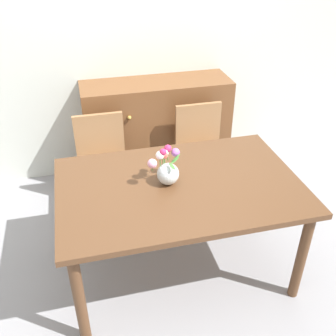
{
  "coord_description": "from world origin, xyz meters",
  "views": [
    {
      "loc": [
        -0.59,
        -2.05,
        2.27
      ],
      "look_at": [
        -0.07,
        0.03,
        0.9
      ],
      "focal_mm": 41.75,
      "sensor_mm": 36.0,
      "label": 1
    }
  ],
  "objects_px": {
    "dresser": "(157,130)",
    "flower_vase": "(167,169)",
    "chair_right": "(201,147)",
    "dining_table": "(179,194)",
    "chair_left": "(102,160)"
  },
  "relations": [
    {
      "from": "chair_right",
      "to": "dining_table",
      "type": "bearing_deg",
      "value": 62.91
    },
    {
      "from": "dining_table",
      "to": "chair_left",
      "type": "distance_m",
      "value": 0.99
    },
    {
      "from": "dresser",
      "to": "dining_table",
      "type": "bearing_deg",
      "value": -95.98
    },
    {
      "from": "chair_right",
      "to": "flower_vase",
      "type": "xyz_separation_m",
      "value": [
        -0.52,
        -0.83,
        0.37
      ]
    },
    {
      "from": "chair_left",
      "to": "dresser",
      "type": "xyz_separation_m",
      "value": [
        0.58,
        0.46,
        -0.02
      ]
    },
    {
      "from": "chair_right",
      "to": "flower_vase",
      "type": "distance_m",
      "value": 1.05
    },
    {
      "from": "dining_table",
      "to": "flower_vase",
      "type": "distance_m",
      "value": 0.21
    },
    {
      "from": "chair_right",
      "to": "chair_left",
      "type": "bearing_deg",
      "value": 0.0
    },
    {
      "from": "dresser",
      "to": "flower_vase",
      "type": "height_order",
      "value": "flower_vase"
    },
    {
      "from": "dining_table",
      "to": "flower_vase",
      "type": "relative_size",
      "value": 6.31
    },
    {
      "from": "dining_table",
      "to": "chair_left",
      "type": "xyz_separation_m",
      "value": [
        -0.44,
        0.87,
        -0.17
      ]
    },
    {
      "from": "dining_table",
      "to": "chair_right",
      "type": "relative_size",
      "value": 1.81
    },
    {
      "from": "dresser",
      "to": "flower_vase",
      "type": "relative_size",
      "value": 5.46
    },
    {
      "from": "chair_right",
      "to": "dresser",
      "type": "bearing_deg",
      "value": -56.43
    },
    {
      "from": "dining_table",
      "to": "chair_right",
      "type": "height_order",
      "value": "chair_right"
    }
  ]
}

